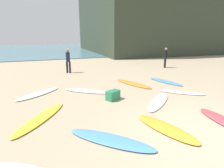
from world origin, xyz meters
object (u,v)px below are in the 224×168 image
at_px(beachgoer_near, 68,60).
at_px(surfboard_4, 182,92).
at_px(surfboard_1, 166,82).
at_px(surfboard_5, 41,118).
at_px(beach_cooler, 113,95).
at_px(surfboard_2, 39,94).
at_px(beachgoer_mid, 165,57).
at_px(surfboard_9, 110,140).
at_px(surfboard_6, 159,101).
at_px(surfboard_10, 86,91).
at_px(surfboard_0, 166,128).
at_px(surfboard_8, 133,84).

bearing_deg(beachgoer_near, surfboard_4, 146.50).
bearing_deg(surfboard_1, surfboard_5, 6.36).
relative_size(surfboard_4, beach_cooler, 3.43).
height_order(surfboard_2, beachgoer_mid, beachgoer_mid).
xyz_separation_m(surfboard_2, beach_cooler, (2.83, -1.90, 0.16)).
bearing_deg(surfboard_9, surfboard_2, 65.52).
xyz_separation_m(surfboard_6, surfboard_10, (-2.31, 2.44, 0.00)).
bearing_deg(surfboard_5, surfboard_4, -141.59).
bearing_deg(beachgoer_mid, beach_cooler, -19.95).
bearing_deg(surfboard_4, surfboard_9, 158.76).
relative_size(surfboard_0, surfboard_1, 0.89).
bearing_deg(surfboard_0, surfboard_2, -68.78).
relative_size(surfboard_6, surfboard_10, 1.05).
relative_size(surfboard_9, surfboard_10, 1.02).
distance_m(surfboard_6, beach_cooler, 1.83).
relative_size(surfboard_1, surfboard_9, 0.97).
bearing_deg(surfboard_1, surfboard_2, -15.67).
distance_m(surfboard_6, beachgoer_near, 7.73).
xyz_separation_m(surfboard_1, surfboard_6, (-2.33, -2.46, -0.00)).
bearing_deg(surfboard_6, surfboard_0, 109.22).
xyz_separation_m(surfboard_0, surfboard_9, (-1.64, 0.06, -0.00)).
xyz_separation_m(surfboard_8, beachgoer_mid, (5.13, 3.76, 0.87)).
height_order(surfboard_6, beach_cooler, beach_cooler).
height_order(surfboard_2, surfboard_4, surfboard_2).
xyz_separation_m(surfboard_5, beachgoer_near, (1.97, 7.09, 0.90)).
height_order(surfboard_1, surfboard_8, surfboard_8).
relative_size(surfboard_5, surfboard_10, 1.12).
distance_m(surfboard_4, beachgoer_mid, 7.13).
bearing_deg(surfboard_1, surfboard_10, -12.05).
height_order(surfboard_4, surfboard_5, surfboard_5).
bearing_deg(surfboard_5, beach_cooler, -129.68).
bearing_deg(surfboard_9, surfboard_5, 84.46).
bearing_deg(beachgoer_near, surfboard_1, 159.47).
xyz_separation_m(surfboard_1, beach_cooler, (-3.89, -1.50, 0.16)).
distance_m(surfboard_4, beach_cooler, 3.30).
xyz_separation_m(surfboard_6, beachgoer_mid, (5.52, 6.52, 0.88)).
bearing_deg(surfboard_10, surfboard_6, 83.25).
bearing_deg(surfboard_8, surfboard_5, 10.92).
bearing_deg(surfboard_6, surfboard_9, 83.35).
distance_m(surfboard_2, beach_cooler, 3.41).
xyz_separation_m(surfboard_9, surfboard_10, (0.45, 4.19, 0.00)).
distance_m(surfboard_5, beachgoer_near, 7.41).
distance_m(surfboard_8, beachgoer_mid, 6.42).
xyz_separation_m(surfboard_0, surfboard_5, (-3.19, 2.03, -0.01)).
xyz_separation_m(surfboard_2, beachgoer_mid, (9.91, 3.65, 0.88)).
bearing_deg(surfboard_8, surfboard_9, 37.62).
relative_size(beachgoer_near, beach_cooler, 2.93).
height_order(surfboard_0, surfboard_6, surfboard_0).
bearing_deg(beach_cooler, surfboard_4, -7.19).
height_order(surfboard_4, beachgoer_mid, beachgoer_mid).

